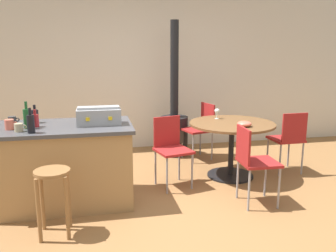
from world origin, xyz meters
TOP-DOWN VIEW (x-y plane):
  - ground_plane at (0.00, 0.00)m, footprint 8.80×8.80m
  - back_wall at (0.00, 2.58)m, footprint 8.00×0.10m
  - kitchen_island at (-1.24, 0.39)m, footprint 1.53×0.86m
  - wooden_stool at (-1.27, -0.34)m, footprint 0.32×0.32m
  - dining_table at (0.90, 0.81)m, footprint 1.13×1.13m
  - folding_chair_near at (0.80, -0.07)m, footprint 0.41×0.41m
  - folding_chair_far at (1.71, 0.77)m, footprint 0.41×0.42m
  - folding_chair_left at (0.74, 1.68)m, footprint 0.49×0.49m
  - folding_chair_right at (0.04, 0.67)m, footprint 0.49×0.49m
  - wood_stove at (0.38, 1.97)m, footprint 0.44×0.45m
  - toolbox at (-0.83, 0.36)m, footprint 0.47×0.26m
  - bottle_0 at (-1.49, 0.37)m, footprint 0.07×0.07m
  - bottle_1 at (-1.56, 0.30)m, footprint 0.07×0.07m
  - bottle_2 at (-1.53, 0.60)m, footprint 0.08×0.08m
  - bottle_3 at (-1.49, 0.08)m, footprint 0.07×0.07m
  - cup_0 at (-1.76, 0.57)m, footprint 0.12×0.08m
  - cup_1 at (-1.74, 0.29)m, footprint 0.13×0.09m
  - cup_2 at (-1.62, 0.17)m, footprint 0.12×0.08m
  - wine_glass at (0.79, 1.12)m, footprint 0.07×0.07m
  - serving_bowl at (0.96, 0.56)m, footprint 0.18×0.18m

SIDE VIEW (x-z plane):
  - ground_plane at x=0.00m, z-range 0.00..0.00m
  - kitchen_island at x=-1.24m, z-range 0.00..0.89m
  - wooden_stool at x=-1.27m, z-range 0.14..0.78m
  - wood_stove at x=0.38m, z-range -0.56..1.57m
  - folding_chair_right at x=0.04m, z-range 0.08..0.95m
  - folding_chair_left at x=0.74m, z-range 0.08..0.95m
  - folding_chair_far at x=1.71m, z-range 0.08..0.95m
  - folding_chair_near at x=0.80m, z-range 0.09..0.97m
  - dining_table at x=0.90m, z-range 0.20..0.95m
  - serving_bowl at x=0.96m, z-range 0.74..0.81m
  - wine_glass at x=0.79m, z-range 0.78..0.92m
  - cup_2 at x=-1.62m, z-range 0.89..0.97m
  - cup_0 at x=-1.76m, z-range 0.89..0.98m
  - cup_1 at x=-1.74m, z-range 0.89..0.99m
  - bottle_0 at x=-1.49m, z-range 0.87..1.05m
  - bottle_2 at x=-1.53m, z-range 0.87..1.07m
  - toolbox at x=-0.83m, z-range 0.88..1.08m
  - bottle_3 at x=-1.49m, z-range 0.86..1.11m
  - bottle_1 at x=-1.56m, z-range 0.86..1.14m
  - back_wall at x=0.00m, z-range 0.00..2.70m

